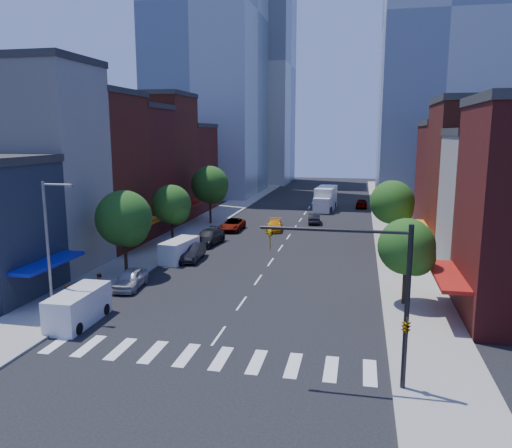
{
  "coord_description": "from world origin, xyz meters",
  "views": [
    {
      "loc": [
        8.14,
        -27.69,
        12.27
      ],
      "look_at": [
        0.05,
        10.92,
        5.0
      ],
      "focal_mm": 35.0,
      "sensor_mm": 36.0,
      "label": 1
    }
  ],
  "objects_px": {
    "cargo_van_near": "(77,308)",
    "cargo_van_far": "(179,251)",
    "pedestrian_far": "(99,286)",
    "parked_car_second": "(192,252)",
    "traffic_car_far": "(362,203)",
    "parked_car_third": "(233,225)",
    "parked_car_rear": "(208,237)",
    "parked_car_front": "(131,279)",
    "box_truck": "(325,199)",
    "taxi": "(274,225)",
    "pedestrian_near": "(69,299)",
    "traffic_car_oncoming": "(314,218)"
  },
  "relations": [
    {
      "from": "parked_car_third",
      "to": "traffic_car_far",
      "type": "xyz_separation_m",
      "value": [
        16.0,
        22.87,
        0.02
      ]
    },
    {
      "from": "parked_car_front",
      "to": "cargo_van_far",
      "type": "xyz_separation_m",
      "value": [
        0.73,
        8.87,
        0.27
      ]
    },
    {
      "from": "parked_car_rear",
      "to": "pedestrian_far",
      "type": "height_order",
      "value": "pedestrian_far"
    },
    {
      "from": "cargo_van_far",
      "to": "cargo_van_near",
      "type": "bearing_deg",
      "value": -84.6
    },
    {
      "from": "parked_car_front",
      "to": "cargo_van_far",
      "type": "relative_size",
      "value": 0.88
    },
    {
      "from": "parked_car_front",
      "to": "box_truck",
      "type": "relative_size",
      "value": 0.49
    },
    {
      "from": "cargo_van_near",
      "to": "cargo_van_far",
      "type": "bearing_deg",
      "value": 86.59
    },
    {
      "from": "parked_car_third",
      "to": "cargo_van_near",
      "type": "distance_m",
      "value": 32.52
    },
    {
      "from": "taxi",
      "to": "pedestrian_near",
      "type": "bearing_deg",
      "value": -111.33
    },
    {
      "from": "cargo_van_far",
      "to": "taxi",
      "type": "height_order",
      "value": "cargo_van_far"
    },
    {
      "from": "taxi",
      "to": "traffic_car_far",
      "type": "relative_size",
      "value": 1.07
    },
    {
      "from": "parked_car_second",
      "to": "cargo_van_far",
      "type": "height_order",
      "value": "cargo_van_far"
    },
    {
      "from": "parked_car_third",
      "to": "box_truck",
      "type": "xyz_separation_m",
      "value": [
        10.28,
        19.54,
        0.99
      ]
    },
    {
      "from": "parked_car_front",
      "to": "box_truck",
      "type": "distance_m",
      "value": 45.98
    },
    {
      "from": "parked_car_second",
      "to": "traffic_car_far",
      "type": "distance_m",
      "value": 41.41
    },
    {
      "from": "parked_car_third",
      "to": "taxi",
      "type": "relative_size",
      "value": 1.11
    },
    {
      "from": "cargo_van_far",
      "to": "pedestrian_far",
      "type": "bearing_deg",
      "value": -90.3
    },
    {
      "from": "pedestrian_near",
      "to": "pedestrian_far",
      "type": "xyz_separation_m",
      "value": [
        0.44,
        3.2,
        -0.04
      ]
    },
    {
      "from": "parked_car_front",
      "to": "parked_car_third",
      "type": "relative_size",
      "value": 0.85
    },
    {
      "from": "cargo_van_far",
      "to": "traffic_car_far",
      "type": "bearing_deg",
      "value": 73.91
    },
    {
      "from": "traffic_car_far",
      "to": "pedestrian_far",
      "type": "bearing_deg",
      "value": 71.2
    },
    {
      "from": "pedestrian_far",
      "to": "pedestrian_near",
      "type": "bearing_deg",
      "value": 18.86
    },
    {
      "from": "parked_car_third",
      "to": "traffic_car_oncoming",
      "type": "height_order",
      "value": "parked_car_third"
    },
    {
      "from": "parked_car_second",
      "to": "box_truck",
      "type": "xyz_separation_m",
      "value": [
        10.41,
        34.82,
        0.93
      ]
    },
    {
      "from": "traffic_car_far",
      "to": "parked_car_third",
      "type": "bearing_deg",
      "value": 56.75
    },
    {
      "from": "traffic_car_far",
      "to": "pedestrian_near",
      "type": "distance_m",
      "value": 57.35
    },
    {
      "from": "traffic_car_far",
      "to": "box_truck",
      "type": "xyz_separation_m",
      "value": [
        -5.72,
        -3.33,
        0.96
      ]
    },
    {
      "from": "taxi",
      "to": "pedestrian_far",
      "type": "relative_size",
      "value": 2.52
    },
    {
      "from": "parked_car_front",
      "to": "traffic_car_oncoming",
      "type": "distance_m",
      "value": 34.01
    },
    {
      "from": "traffic_car_oncoming",
      "to": "cargo_van_near",
      "type": "bearing_deg",
      "value": 68.3
    },
    {
      "from": "parked_car_third",
      "to": "parked_car_rear",
      "type": "xyz_separation_m",
      "value": [
        -0.6,
        -8.46,
        0.09
      ]
    },
    {
      "from": "cargo_van_far",
      "to": "traffic_car_far",
      "type": "distance_m",
      "value": 42.43
    },
    {
      "from": "parked_car_front",
      "to": "pedestrian_near",
      "type": "bearing_deg",
      "value": -108.41
    },
    {
      "from": "parked_car_third",
      "to": "taxi",
      "type": "height_order",
      "value": "parked_car_third"
    },
    {
      "from": "parked_car_second",
      "to": "taxi",
      "type": "height_order",
      "value": "parked_car_second"
    },
    {
      "from": "parked_car_second",
      "to": "taxi",
      "type": "distance_m",
      "value": 17.09
    },
    {
      "from": "parked_car_third",
      "to": "parked_car_rear",
      "type": "distance_m",
      "value": 8.48
    },
    {
      "from": "parked_car_front",
      "to": "pedestrian_near",
      "type": "relative_size",
      "value": 2.29
    },
    {
      "from": "box_truck",
      "to": "taxi",
      "type": "bearing_deg",
      "value": -101.17
    },
    {
      "from": "cargo_van_near",
      "to": "pedestrian_near",
      "type": "bearing_deg",
      "value": 135.67
    },
    {
      "from": "parked_car_front",
      "to": "parked_car_second",
      "type": "bearing_deg",
      "value": 73.26
    },
    {
      "from": "cargo_van_far",
      "to": "box_truck",
      "type": "height_order",
      "value": "box_truck"
    },
    {
      "from": "taxi",
      "to": "pedestrian_near",
      "type": "distance_m",
      "value": 33.2
    },
    {
      "from": "parked_car_front",
      "to": "parked_car_second",
      "type": "distance_m",
      "value": 9.66
    },
    {
      "from": "parked_car_rear",
      "to": "cargo_van_near",
      "type": "bearing_deg",
      "value": -86.27
    },
    {
      "from": "traffic_car_far",
      "to": "box_truck",
      "type": "relative_size",
      "value": 0.48
    },
    {
      "from": "parked_car_third",
      "to": "taxi",
      "type": "bearing_deg",
      "value": 10.44
    },
    {
      "from": "cargo_van_far",
      "to": "pedestrian_near",
      "type": "relative_size",
      "value": 2.62
    },
    {
      "from": "parked_car_second",
      "to": "cargo_van_far",
      "type": "xyz_separation_m",
      "value": [
        -1.14,
        -0.61,
        0.24
      ]
    },
    {
      "from": "parked_car_rear",
      "to": "pedestrian_near",
      "type": "xyz_separation_m",
      "value": [
        -2.84,
        -22.63,
        0.31
      ]
    }
  ]
}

